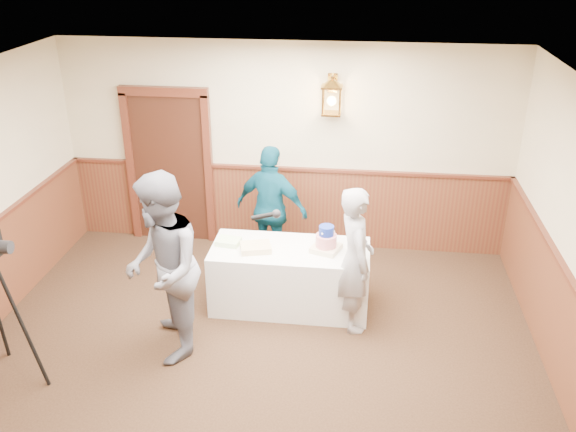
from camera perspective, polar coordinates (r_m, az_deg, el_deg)
name	(u,v)px	position (r m, az deg, el deg)	size (l,w,h in m)	color
ground	(238,417)	(5.87, -4.74, -18.22)	(7.00, 7.00, 0.00)	black
room_shell	(236,246)	(5.35, -4.92, -2.82)	(6.02, 7.02, 2.81)	beige
display_table	(290,277)	(7.11, 0.20, -5.72)	(1.80, 0.80, 0.75)	white
tiered_cake	(326,241)	(6.84, 3.59, -2.35)	(0.38, 0.38, 0.30)	beige
sheet_cake_yellow	(256,248)	(6.88, -3.05, -2.97)	(0.34, 0.26, 0.07)	#E9CA8B
sheet_cake_green	(228,242)	(7.04, -5.59, -2.40)	(0.26, 0.21, 0.06)	#BBEAA5
interviewer	(163,269)	(6.17, -11.65, -4.86)	(1.66, 1.14, 1.98)	slate
baker	(355,259)	(6.58, 6.29, -4.05)	(0.60, 0.40, 1.66)	#96959A
assistant_p	(272,209)	(7.71, -1.54, 0.66)	(0.97, 0.40, 1.66)	navy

